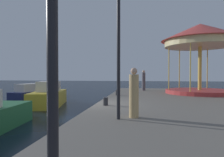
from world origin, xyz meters
TOP-DOWN VIEW (x-y plane):
  - ground_plane at (0.00, 0.00)m, footprint 120.00×120.00m
  - quay_dock at (6.07, 0.00)m, footprint 12.13×23.91m
  - motorboat_yellow at (-4.51, 3.58)m, footprint 2.90×4.72m
  - motorboat_navy at (-8.03, 7.88)m, footprint 2.64×6.03m
  - carousel at (6.99, 6.50)m, footprint 6.13×6.13m
  - lamp_post_mid_promenade at (1.60, -3.59)m, footprint 0.36×0.36m
  - bollard_north at (0.61, -0.68)m, footprint 0.24×0.24m
  - bollard_center at (0.59, 4.11)m, footprint 0.24×0.24m
  - person_mid_promenade at (2.55, 8.91)m, footprint 0.34×0.34m
  - person_far_corner at (2.11, -3.25)m, footprint 0.34×0.34m

SIDE VIEW (x-z plane):
  - ground_plane at x=0.00m, z-range 0.00..0.00m
  - quay_dock at x=6.07m, z-range 0.00..0.80m
  - motorboat_navy at x=-8.03m, z-range -0.19..1.27m
  - motorboat_yellow at x=-4.51m, z-range -0.21..1.60m
  - bollard_north at x=0.61m, z-range 0.80..1.20m
  - bollard_center at x=0.59m, z-range 0.80..1.20m
  - person_far_corner at x=2.11m, z-range 0.74..2.52m
  - person_mid_promenade at x=2.55m, z-range 0.74..2.69m
  - lamp_post_mid_promenade at x=1.60m, z-range 1.61..6.11m
  - carousel at x=6.99m, z-range 2.18..7.77m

